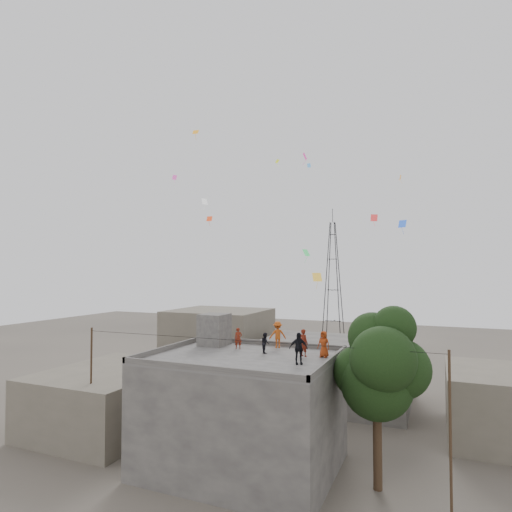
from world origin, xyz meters
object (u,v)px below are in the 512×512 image
at_px(tree, 380,366).
at_px(transmission_tower, 333,283).
at_px(person_red_adult, 304,343).
at_px(stair_head_box, 214,330).
at_px(person_dark_adult, 298,348).

bearing_deg(tree, transmission_tower, 106.09).
height_order(transmission_tower, person_red_adult, transmission_tower).
xyz_separation_m(tree, transmission_tower, (-11.37, 39.40, 2.97)).
xyz_separation_m(tree, person_red_adult, (-4.24, 0.80, 0.76)).
bearing_deg(person_red_adult, stair_head_box, 13.95).
relative_size(stair_head_box, person_dark_adult, 1.24).
relative_size(person_red_adult, person_dark_adult, 0.94).
xyz_separation_m(stair_head_box, tree, (10.57, -2.00, -1.00)).
distance_m(tree, person_red_adult, 4.38).
relative_size(tree, person_red_adult, 6.00).
bearing_deg(transmission_tower, stair_head_box, -88.77).
relative_size(stair_head_box, transmission_tower, 0.10).
distance_m(stair_head_box, person_dark_adult, 7.41).
distance_m(transmission_tower, person_dark_adult, 41.39).
bearing_deg(transmission_tower, person_dark_adult, -79.60).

